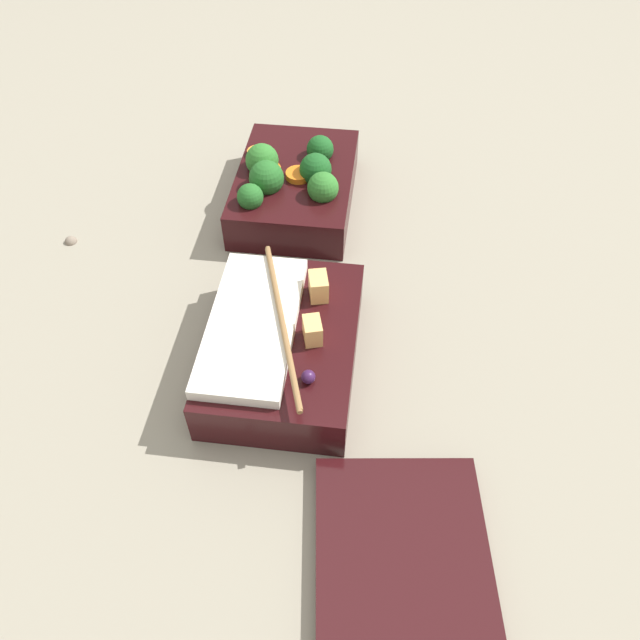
{
  "coord_description": "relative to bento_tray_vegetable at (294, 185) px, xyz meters",
  "views": [
    {
      "loc": [
        0.5,
        0.08,
        0.5
      ],
      "look_at": [
        0.11,
        0.03,
        0.05
      ],
      "focal_mm": 35.0,
      "sensor_mm": 36.0,
      "label": 1
    }
  ],
  "objects": [
    {
      "name": "pebble_0",
      "position": [
        0.1,
        -0.25,
        -0.03
      ],
      "size": [
        0.01,
        0.01,
        0.01
      ],
      "primitive_type": "sphere",
      "color": "#7A6B5B",
      "rests_on": "ground_plane"
    },
    {
      "name": "bento_tray_vegetable",
      "position": [
        0.0,
        0.0,
        0.0
      ],
      "size": [
        0.2,
        0.14,
        0.08
      ],
      "color": "black",
      "rests_on": "ground_plane"
    },
    {
      "name": "bento_lid",
      "position": [
        0.45,
        0.15,
        -0.02
      ],
      "size": [
        0.21,
        0.16,
        0.01
      ],
      "primitive_type": "cube",
      "rotation": [
        0.0,
        0.0,
        0.13
      ],
      "color": "black",
      "rests_on": "ground_plane"
    },
    {
      "name": "bento_tray_rice",
      "position": [
        0.25,
        0.03,
        -0.0
      ],
      "size": [
        0.2,
        0.14,
        0.07
      ],
      "color": "black",
      "rests_on": "ground_plane"
    },
    {
      "name": "ground_plane",
      "position": [
        0.12,
        0.03,
        -0.03
      ],
      "size": [
        3.0,
        3.0,
        0.0
      ],
      "primitive_type": "plane",
      "color": "gray"
    }
  ]
}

